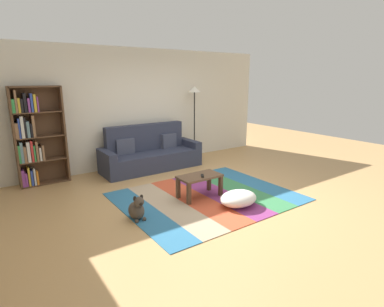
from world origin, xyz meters
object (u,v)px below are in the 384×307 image
(bookshelf, at_px, (33,137))
(tv_remote, at_px, (202,176))
(couch, at_px, (150,154))
(standing_lamp, at_px, (194,99))
(coffee_table, at_px, (200,180))
(dog, at_px, (137,209))
(pouf, at_px, (238,198))

(bookshelf, relative_size, tv_remote, 12.62)
(couch, bearing_deg, tv_remote, -92.72)
(couch, height_order, standing_lamp, standing_lamp)
(coffee_table, height_order, dog, coffee_table)
(bookshelf, xyz_separation_m, dog, (0.93, -2.51, -0.79))
(couch, relative_size, dog, 5.69)
(tv_remote, bearing_deg, pouf, -30.91)
(couch, height_order, dog, couch)
(dog, bearing_deg, coffee_table, 7.31)
(coffee_table, xyz_separation_m, tv_remote, (0.01, -0.07, 0.09))
(couch, distance_m, pouf, 2.74)
(bookshelf, relative_size, dog, 4.76)
(dog, distance_m, standing_lamp, 3.87)
(coffee_table, relative_size, pouf, 1.15)
(bookshelf, bearing_deg, tv_remote, -47.66)
(bookshelf, xyz_separation_m, coffee_table, (2.19, -2.35, -0.63))
(standing_lamp, bearing_deg, couch, -173.50)
(coffee_table, relative_size, standing_lamp, 0.41)
(couch, height_order, tv_remote, couch)
(bookshelf, relative_size, standing_lamp, 1.03)
(couch, bearing_deg, dog, -121.67)
(couch, distance_m, tv_remote, 2.14)
(coffee_table, bearing_deg, dog, -172.69)
(coffee_table, distance_m, standing_lamp, 2.92)
(couch, relative_size, tv_remote, 15.07)
(bookshelf, bearing_deg, dog, -69.71)
(standing_lamp, bearing_deg, bookshelf, 177.97)
(couch, height_order, bookshelf, bookshelf)
(couch, height_order, coffee_table, couch)
(couch, relative_size, pouf, 3.46)
(couch, distance_m, standing_lamp, 1.81)
(dog, height_order, tv_remote, tv_remote)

